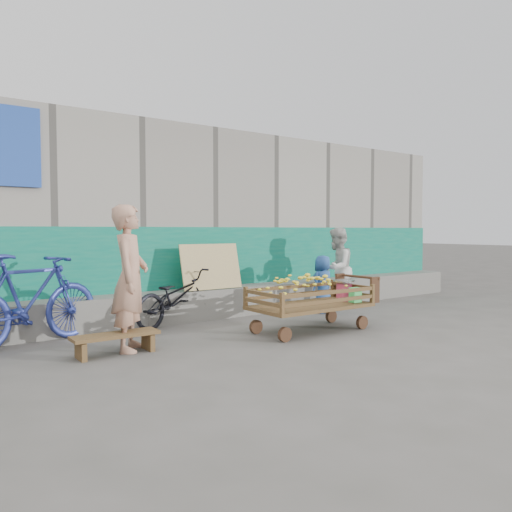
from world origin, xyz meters
TOP-DOWN VIEW (x-y plane):
  - ground at (0.00, 0.00)m, footprint 80.00×80.00m
  - building_wall at (-0.00, 4.05)m, footprint 12.00×3.50m
  - banana_cart at (0.87, 0.64)m, footprint 1.79×0.82m
  - bench at (-1.66, 0.93)m, footprint 0.94×0.28m
  - vendor_man at (-1.45, 1.04)m, footprint 0.66×0.71m
  - woman at (2.55, 1.80)m, footprint 0.85×0.78m
  - child at (2.06, 1.64)m, footprint 0.51×0.38m
  - bicycle_dark at (-0.38, 2.05)m, footprint 1.60×1.01m
  - bicycle_blue at (-2.33, 1.90)m, footprint 1.88×1.08m

SIDE VIEW (x-z plane):
  - ground at x=0.00m, z-range 0.00..0.00m
  - bench at x=-1.66m, z-range 0.05..0.29m
  - bicycle_dark at x=-0.38m, z-range 0.00..0.80m
  - child at x=2.06m, z-range 0.00..0.94m
  - banana_cart at x=0.87m, z-range 0.13..0.90m
  - bicycle_blue at x=-2.33m, z-range 0.00..1.09m
  - woman at x=2.55m, z-range 0.00..1.40m
  - vendor_man at x=-1.45m, z-range 0.00..1.64m
  - building_wall at x=0.00m, z-range -0.03..2.97m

